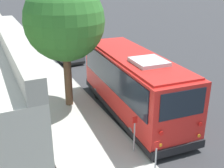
% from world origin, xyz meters
% --- Properties ---
extents(ground_plane, '(160.00, 160.00, 0.00)m').
position_xyz_m(ground_plane, '(0.00, 0.00, 0.00)').
color(ground_plane, '#333335').
extents(sidewalk_slab, '(80.00, 3.35, 0.15)m').
position_xyz_m(sidewalk_slab, '(0.00, 3.44, 0.07)').
color(sidewalk_slab, '#B2AFA8').
rests_on(sidewalk_slab, ground).
extents(curb_strip, '(80.00, 0.14, 0.15)m').
position_xyz_m(curb_strip, '(0.00, 1.69, 0.07)').
color(curb_strip, '#9D9A94').
rests_on(curb_strip, ground).
extents(shuttle_bus, '(8.74, 3.05, 3.38)m').
position_xyz_m(shuttle_bus, '(0.60, 0.23, 1.80)').
color(shuttle_bus, red).
rests_on(shuttle_bus, ground).
extents(parked_sedan_gray, '(4.43, 1.85, 1.26)m').
position_xyz_m(parked_sedan_gray, '(11.54, 0.56, 0.58)').
color(parked_sedan_gray, slate).
rests_on(parked_sedan_gray, ground).
extents(parked_sedan_maroon, '(4.34, 1.82, 1.29)m').
position_xyz_m(parked_sedan_maroon, '(18.00, 0.69, 0.60)').
color(parked_sedan_maroon, maroon).
rests_on(parked_sedan_maroon, ground).
extents(parked_sedan_white, '(4.22, 1.88, 1.30)m').
position_xyz_m(parked_sedan_white, '(23.44, 0.71, 0.60)').
color(parked_sedan_white, silver).
rests_on(parked_sedan_white, ground).
extents(street_tree, '(4.09, 4.09, 7.26)m').
position_xyz_m(street_tree, '(2.91, 3.03, 5.01)').
color(street_tree, brown).
rests_on(street_tree, sidewalk_slab).
extents(sign_post_near, '(0.06, 0.22, 1.39)m').
position_xyz_m(sign_post_near, '(-4.18, 1.96, 0.87)').
color(sign_post_near, gray).
rests_on(sign_post_near, sidewalk_slab).
extents(sign_post_far, '(0.06, 0.22, 1.60)m').
position_xyz_m(sign_post_far, '(-2.63, 1.96, 0.98)').
color(sign_post_far, gray).
rests_on(sign_post_far, sidewalk_slab).
extents(lane_stripe_mid, '(2.40, 0.14, 0.01)m').
position_xyz_m(lane_stripe_mid, '(0.31, -3.52, 0.00)').
color(lane_stripe_mid, silver).
rests_on(lane_stripe_mid, ground).
extents(lane_stripe_ahead, '(2.40, 0.14, 0.01)m').
position_xyz_m(lane_stripe_ahead, '(6.31, -3.52, 0.00)').
color(lane_stripe_ahead, silver).
rests_on(lane_stripe_ahead, ground).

